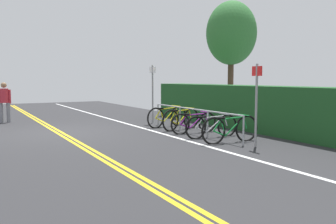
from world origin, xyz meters
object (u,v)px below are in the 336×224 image
Objects in this scene: tree_near_left at (231,34)px; bicycle_4 at (230,129)px; pedestrian at (4,100)px; bike_rack at (193,115)px; bicycle_1 at (181,119)px; sign_post_near at (153,88)px; sign_post_far at (256,97)px; bicycle_3 at (212,126)px; bicycle_2 at (194,123)px; bicycle_0 at (167,117)px.

bicycle_4 is at bearing -38.60° from tree_near_left.
bike_rack is at bearing 39.52° from pedestrian.
bicycle_4 is (2.80, -0.12, 0.01)m from bicycle_1.
pedestrian is 5.82m from sign_post_near.
sign_post_far is at bearing 0.56° from sign_post_near.
bicycle_4 is 0.88× the size of sign_post_far.
pedestrian is (-5.95, -4.91, 0.30)m from bike_rack.
tree_near_left reaches higher than bicycle_3.
bicycle_1 is at bearing 1.46° from sign_post_near.
bicycle_2 is at bearing -178.83° from sign_post_far.
sign_post_far is (3.64, 0.00, 0.91)m from bicycle_1.
bicycle_3 reaches higher than bicycle_2.
bicycle_3 is at bearing -0.28° from sign_post_near.
tree_near_left is (-0.63, 4.29, 2.39)m from sign_post_near.
bike_rack is 1.85m from bicycle_0.
sign_post_far is at bearing 0.05° from bicycle_1.
tree_near_left is (2.34, 9.28, 2.84)m from pedestrian.
tree_near_left is (-3.55, 4.29, 3.41)m from bicycle_2.
bicycle_4 is (3.68, -0.07, 0.00)m from bicycle_0.
bicycle_0 is at bearing -179.36° from sign_post_far.
bicycle_1 is at bearing 177.50° from bicycle_4.
bicycle_4 reaches higher than bicycle_3.
bicycle_0 is 0.35× the size of tree_near_left.
bicycle_1 is at bearing -179.95° from sign_post_far.
bicycle_4 is 1.17× the size of pedestrian.
sign_post_far reaches higher than bicycle_0.
sign_post_far is (1.78, 0.07, 0.94)m from bicycle_3.
sign_post_far is (2.69, 0.13, 0.67)m from bike_rack.
bicycle_3 is at bearing 176.86° from bicycle_4.
bicycle_2 is (1.77, -0.01, -0.03)m from bicycle_0.
bicycle_4 is at bearing -3.14° from bicycle_3.
pedestrian is at bearing -120.75° from sign_post_near.
bike_rack is at bearing -7.86° from bicycle_1.
bike_rack is 2.86× the size of bicycle_2.
pedestrian reaches higher than bicycle_4.
sign_post_near is at bearing 59.25° from pedestrian.
bike_rack is 2.84× the size of bicycle_1.
bicycle_3 is (0.92, 0.06, -0.27)m from bike_rack.
bicycle_2 is 0.98m from bicycle_3.
tree_near_left is (-3.61, 4.37, 3.14)m from bike_rack.
bike_rack is 3.06× the size of pedestrian.
sign_post_near is (-1.15, -0.00, 0.99)m from bicycle_0.
bicycle_3 is (1.87, -0.07, -0.02)m from bicycle_1.
bicycle_3 is 2.01m from sign_post_far.
bicycle_4 is at bearing 0.27° from bike_rack.
bicycle_0 is 0.80× the size of sign_post_near.
pedestrian is at bearing -140.48° from bike_rack.
bicycle_3 is 0.80× the size of sign_post_near.
bicycle_2 is at bearing 177.93° from bicycle_4.
bicycle_1 is 1.01× the size of bicycle_2.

